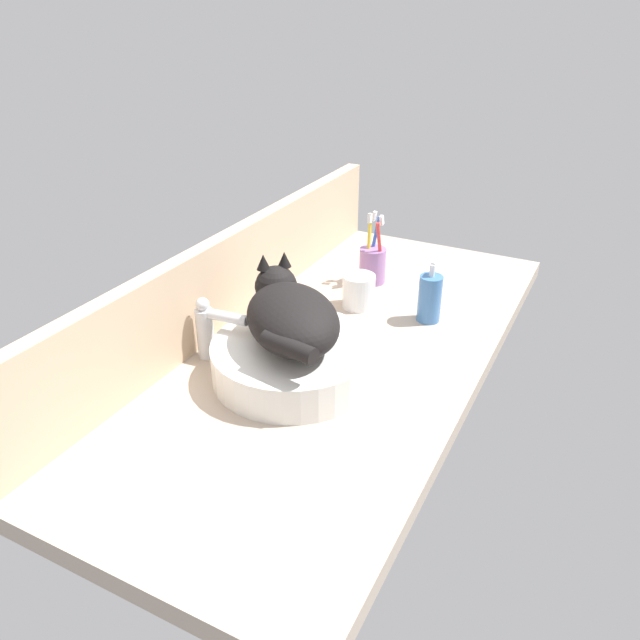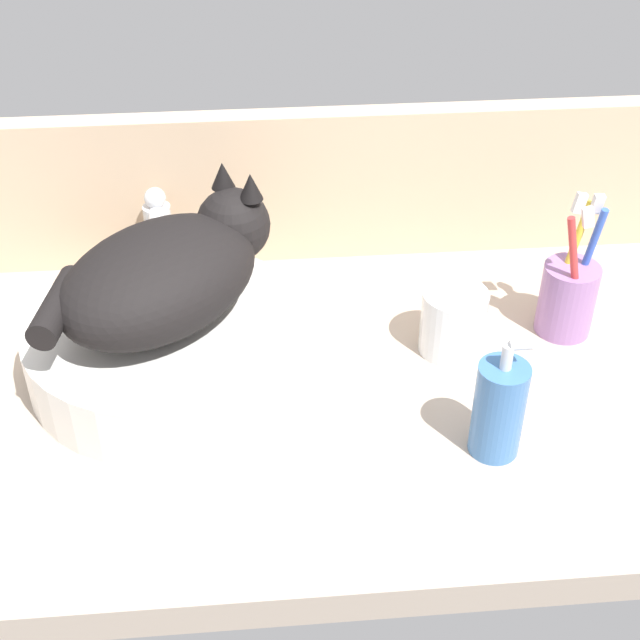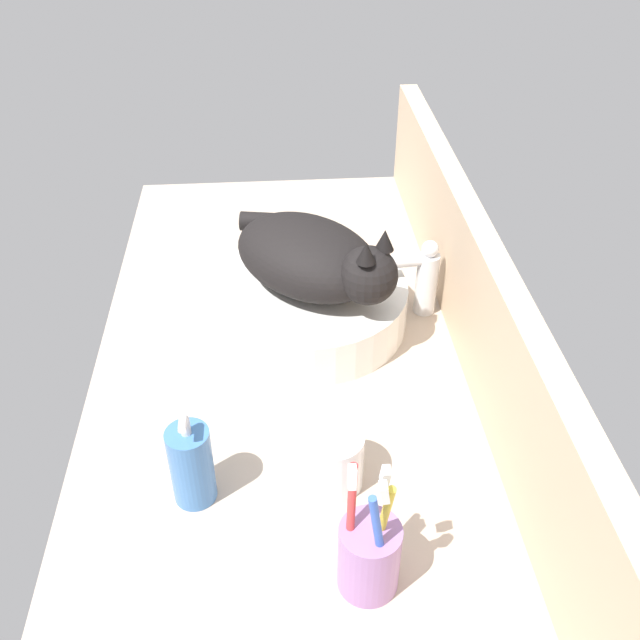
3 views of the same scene
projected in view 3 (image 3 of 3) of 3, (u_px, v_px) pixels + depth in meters
The scene contains 8 objects.
ground_plane at pixel (291, 392), 107.87cm from camera, with size 134.96×59.87×4.00cm, color #B2A08E.
backsplash_panel at pixel (485, 318), 101.98cm from camera, with size 134.96×3.60×21.05cm, color #CCAD8C.
sink_basin at pixel (307, 304), 116.32cm from camera, with size 32.39×32.39×7.36cm, color silver.
cat at pixel (314, 258), 109.95cm from camera, with size 29.62×29.78×14.00cm.
faucet at pixel (421, 275), 116.56cm from camera, with size 3.78×11.86×13.60cm.
soap_dispenser at pixel (191, 464), 86.44cm from camera, with size 5.36×5.36×14.41cm.
toothbrush_cup at pixel (369, 554), 77.04cm from camera, with size 6.86×6.86×18.71cm.
water_glass at pixel (332, 462), 89.58cm from camera, with size 7.88×7.88×8.18cm.
Camera 3 is at (79.37, -1.57, 71.99)cm, focal length 40.00 mm.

